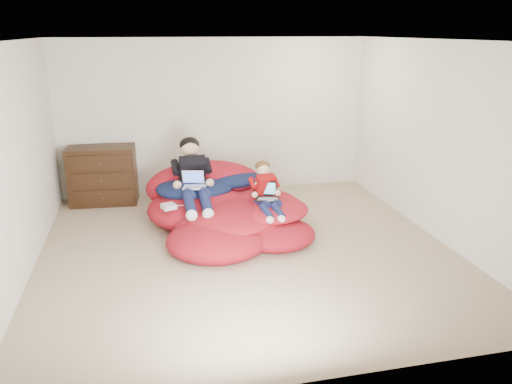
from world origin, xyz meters
The scene contains 9 objects.
room_shell centered at (0.00, 0.00, 0.22)m, with size 5.10×5.10×2.77m.
dresser centered at (-1.82, 2.23, 0.45)m, with size 1.04×0.60×0.91m.
beanbag_pile centered at (-0.13, 0.80, 0.25)m, with size 2.18×2.39×0.87m.
cream_pillow centered at (-0.57, 1.55, 0.62)m, with size 0.45×0.28×0.28m, color beige.
older_boy centered at (-0.54, 1.02, 0.72)m, with size 0.39×1.28×0.84m.
younger_boy centered at (0.36, 0.51, 0.61)m, with size 0.33×0.85×0.63m.
laptop_white centered at (-0.54, 0.92, 0.64)m, with size 0.34×0.34×0.21m.
laptop_black centered at (0.36, 0.48, 0.55)m, with size 0.36×0.36×0.22m.
power_adapter centered at (-0.91, 0.65, 0.42)m, with size 0.17×0.17×0.06m, color silver.
Camera 1 is at (-1.14, -5.56, 2.61)m, focal length 35.00 mm.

